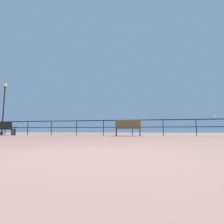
{
  "coord_description": "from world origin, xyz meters",
  "views": [
    {
      "loc": [
        0.89,
        -2.04,
        0.3
      ],
      "look_at": [
        -1.19,
        8.15,
        1.45
      ],
      "focal_mm": 27.35,
      "sensor_mm": 36.0,
      "label": 1
    }
  ],
  "objects_px": {
    "lamppost_left": "(4,103)",
    "seagull_on_rail": "(214,117)",
    "bench_far_left": "(3,128)",
    "bench_near_left": "(128,127)"
  },
  "relations": [
    {
      "from": "bench_far_left",
      "to": "seagull_on_rail",
      "type": "xyz_separation_m",
      "value": [
        13.48,
        0.64,
        0.59
      ]
    },
    {
      "from": "lamppost_left",
      "to": "seagull_on_rail",
      "type": "height_order",
      "value": "lamppost_left"
    },
    {
      "from": "bench_far_left",
      "to": "seagull_on_rail",
      "type": "bearing_deg",
      "value": 2.7
    },
    {
      "from": "seagull_on_rail",
      "to": "lamppost_left",
      "type": "bearing_deg",
      "value": 179.09
    },
    {
      "from": "lamppost_left",
      "to": "bench_near_left",
      "type": "bearing_deg",
      "value": -5.19
    },
    {
      "from": "bench_far_left",
      "to": "bench_near_left",
      "type": "relative_size",
      "value": 1.06
    },
    {
      "from": "seagull_on_rail",
      "to": "bench_far_left",
      "type": "bearing_deg",
      "value": -177.3
    },
    {
      "from": "bench_far_left",
      "to": "seagull_on_rail",
      "type": "height_order",
      "value": "seagull_on_rail"
    },
    {
      "from": "lamppost_left",
      "to": "seagull_on_rail",
      "type": "xyz_separation_m",
      "value": [
        14.4,
        -0.23,
        -1.32
      ]
    },
    {
      "from": "bench_near_left",
      "to": "lamppost_left",
      "type": "distance_m",
      "value": 9.76
    }
  ]
}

